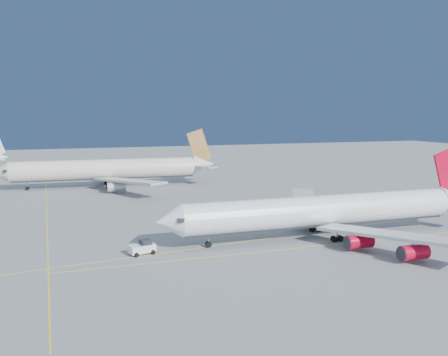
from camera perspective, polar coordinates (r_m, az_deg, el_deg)
ground at (r=100.30m, az=4.11°, el=-6.03°), size 500.00×500.00×0.00m
taxiway_lines at (r=101.42m, az=-5.03°, el=-5.89°), size 118.86×140.00×0.02m
airliner_virgin at (r=96.74m, az=11.86°, el=-3.70°), size 66.06×59.51×16.34m
airliner_etihad at (r=162.21m, az=-12.86°, el=0.97°), size 69.48×64.17×18.14m
pushback_tug at (r=84.92m, az=-9.27°, el=-7.85°), size 4.64×3.41×2.40m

